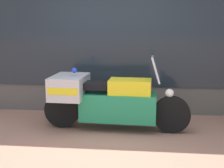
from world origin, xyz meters
TOP-DOWN VIEW (x-y plane):
  - ground_plane at (0.00, 0.00)m, footprint 60.00×60.00m
  - shop_building at (-0.36, 2.00)m, footprint 6.69×0.55m
  - window_display at (0.29, 2.03)m, footprint 5.52×0.30m
  - paramedic_motorcycle at (-0.02, 0.80)m, footprint 2.46×0.83m

SIDE VIEW (x-z plane):
  - ground_plane at x=0.00m, z-range 0.00..0.00m
  - window_display at x=0.29m, z-range -0.52..1.46m
  - paramedic_motorcycle at x=-0.02m, z-range -0.09..1.16m
  - shop_building at x=-0.36m, z-range 0.01..3.48m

